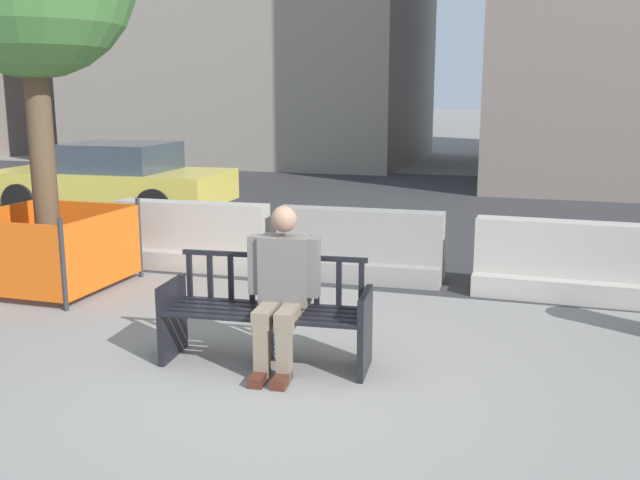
% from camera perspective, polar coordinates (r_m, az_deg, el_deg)
% --- Properties ---
extents(ground_plane, '(200.00, 200.00, 0.00)m').
position_cam_1_polar(ground_plane, '(5.70, -3.83, -10.99)').
color(ground_plane, gray).
extents(street_asphalt, '(120.00, 12.00, 0.01)m').
position_cam_1_polar(street_asphalt, '(13.91, 9.11, 2.44)').
color(street_asphalt, '#333335').
rests_on(street_asphalt, ground).
extents(street_bench, '(1.73, 0.67, 0.88)m').
position_cam_1_polar(street_bench, '(5.89, -4.29, -6.14)').
color(street_bench, black).
rests_on(street_bench, ground).
extents(seated_person, '(0.59, 0.75, 1.31)m').
position_cam_1_polar(seated_person, '(5.72, -3.06, -3.62)').
color(seated_person, '#66605B').
rests_on(seated_person, ground).
extents(jersey_barrier_centre, '(2.02, 0.74, 0.84)m').
position_cam_1_polar(jersey_barrier_centre, '(8.57, 3.16, -0.85)').
color(jersey_barrier_centre, gray).
rests_on(jersey_barrier_centre, ground).
extents(jersey_barrier_left, '(2.02, 0.76, 0.84)m').
position_cam_1_polar(jersey_barrier_left, '(9.27, -10.13, -0.06)').
color(jersey_barrier_left, '#ADA89E').
rests_on(jersey_barrier_left, ground).
extents(jersey_barrier_right, '(2.01, 0.72, 0.84)m').
position_cam_1_polar(jersey_barrier_right, '(8.23, 19.24, -2.03)').
color(jersey_barrier_right, '#ADA89E').
rests_on(jersey_barrier_right, ground).
extents(construction_fence, '(1.50, 1.50, 0.97)m').
position_cam_1_polar(construction_fence, '(8.69, -20.83, -0.46)').
color(construction_fence, '#2D2D33').
rests_on(construction_fence, ground).
extents(car_taxi_near, '(4.29, 2.11, 1.32)m').
position_cam_1_polar(car_taxi_near, '(13.60, -16.15, 4.68)').
color(car_taxi_near, '#DBC64C').
rests_on(car_taxi_near, ground).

